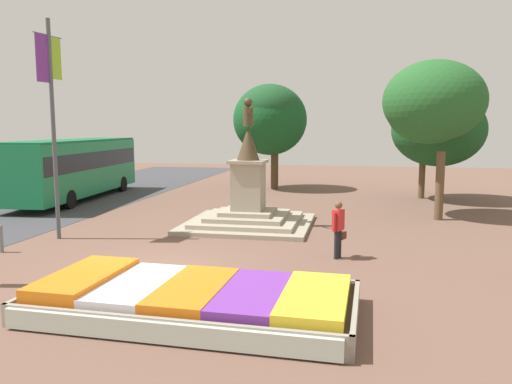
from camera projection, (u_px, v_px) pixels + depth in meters
ground_plane at (156, 270)px, 13.52m from camera, size 76.08×76.08×0.00m
flower_planter at (191, 300)px, 10.28m from camera, size 6.78×3.43×0.69m
statue_monument at (248, 205)px, 19.42m from camera, size 4.81×4.81×4.94m
banner_pole at (53, 119)px, 16.74m from camera, size 0.25×1.24×7.38m
city_bus at (75, 165)px, 26.37m from camera, size 3.34×10.97×3.18m
pedestrian_with_handbag at (338, 226)px, 14.57m from camera, size 0.43×0.68×1.70m
kerb_bollard_mid_b at (1, 238)px, 15.32m from camera, size 0.13×0.13×0.87m
park_tree_far_left at (270, 117)px, 30.63m from camera, size 4.54×4.78×6.47m
park_tree_behind_statue at (437, 125)px, 25.87m from camera, size 4.77×5.12×6.08m
park_tree_far_right at (432, 104)px, 21.00m from camera, size 4.24×4.29×6.63m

